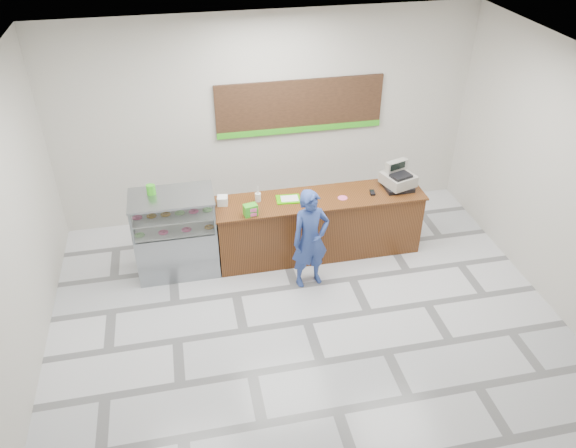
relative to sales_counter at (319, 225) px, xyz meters
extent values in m
plane|color=silver|center=(-0.55, -1.55, -0.52)|extent=(7.00, 7.00, 0.00)
plane|color=beige|center=(-0.55, 1.45, 1.23)|extent=(7.00, 0.00, 7.00)
plane|color=silver|center=(-0.55, -1.55, 2.98)|extent=(7.00, 7.00, 0.00)
cube|color=brown|center=(0.00, 0.00, -0.02)|extent=(3.20, 0.70, 1.00)
cube|color=brown|center=(0.00, 0.00, 0.50)|extent=(3.26, 0.76, 0.03)
cube|color=gray|center=(-2.22, 0.00, -0.12)|extent=(1.20, 0.70, 0.80)
cube|color=white|center=(-2.22, 0.00, 0.53)|extent=(1.20, 0.70, 0.50)
cube|color=gray|center=(-2.22, 0.00, 0.80)|extent=(1.22, 0.72, 0.03)
cube|color=silver|center=(-2.22, 0.00, 0.30)|extent=(1.14, 0.64, 0.02)
cube|color=silver|center=(-2.22, 0.00, 0.54)|extent=(1.14, 0.64, 0.02)
torus|color=#9EE889|center=(-2.72, -0.10, 0.34)|extent=(0.15, 0.15, 0.05)
torus|color=#EF5892|center=(-2.39, -0.10, 0.34)|extent=(0.15, 0.15, 0.05)
torus|color=#EF5892|center=(-2.05, -0.10, 0.34)|extent=(0.15, 0.15, 0.05)
torus|color=#AE7924|center=(-1.72, -0.10, 0.34)|extent=(0.15, 0.15, 0.05)
torus|color=#EF5892|center=(-2.72, 0.05, 0.58)|extent=(0.15, 0.15, 0.05)
torus|color=#AE7924|center=(-2.52, 0.05, 0.58)|extent=(0.15, 0.15, 0.05)
torus|color=#AE7924|center=(-2.32, 0.05, 0.58)|extent=(0.15, 0.15, 0.05)
torus|color=#9EE889|center=(-2.12, 0.05, 0.58)|extent=(0.15, 0.15, 0.05)
torus|color=#EF5892|center=(-1.92, 0.05, 0.58)|extent=(0.15, 0.15, 0.05)
torus|color=#9EE889|center=(-1.72, 0.05, 0.58)|extent=(0.15, 0.15, 0.05)
cube|color=black|center=(0.00, 1.41, 1.43)|extent=(2.80, 0.05, 0.90)
cube|color=green|center=(0.00, 1.38, 1.03)|extent=(2.80, 0.02, 0.10)
cube|color=black|center=(1.27, 0.04, 0.55)|extent=(0.43, 0.43, 0.06)
cube|color=gray|center=(1.27, 0.04, 0.66)|extent=(0.55, 0.56, 0.17)
cube|color=black|center=(1.27, -0.04, 0.77)|extent=(0.35, 0.30, 0.04)
cube|color=gray|center=(1.27, 0.17, 0.84)|extent=(0.38, 0.22, 0.17)
cube|color=black|center=(1.27, 0.11, 0.86)|extent=(0.27, 0.10, 0.11)
cube|color=black|center=(0.83, -0.05, 0.53)|extent=(0.09, 0.15, 0.04)
cube|color=#3ABF00|center=(-0.49, 0.04, 0.52)|extent=(0.38, 0.29, 0.02)
cube|color=white|center=(-0.47, 0.04, 0.53)|extent=(0.28, 0.20, 0.00)
cube|color=white|center=(-1.48, 0.11, 0.58)|extent=(0.17, 0.17, 0.13)
cylinder|color=silver|center=(-0.94, 0.09, 0.58)|extent=(0.09, 0.09, 0.13)
cube|color=green|center=(-1.11, -0.27, 0.60)|extent=(0.22, 0.17, 0.17)
cylinder|color=#EF5892|center=(0.34, -0.08, 0.52)|extent=(0.15, 0.15, 0.00)
cylinder|color=green|center=(-2.50, 0.11, 0.89)|extent=(0.10, 0.10, 0.15)
cylinder|color=green|center=(-2.47, 0.11, 0.89)|extent=(0.09, 0.09, 0.15)
imported|color=navy|center=(-0.32, -0.71, 0.27)|extent=(0.63, 0.48, 1.57)
camera|label=1|loc=(-1.99, -7.10, 4.96)|focal=35.00mm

